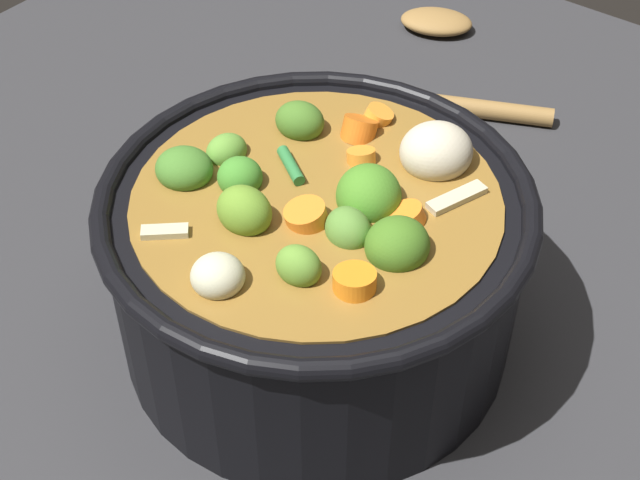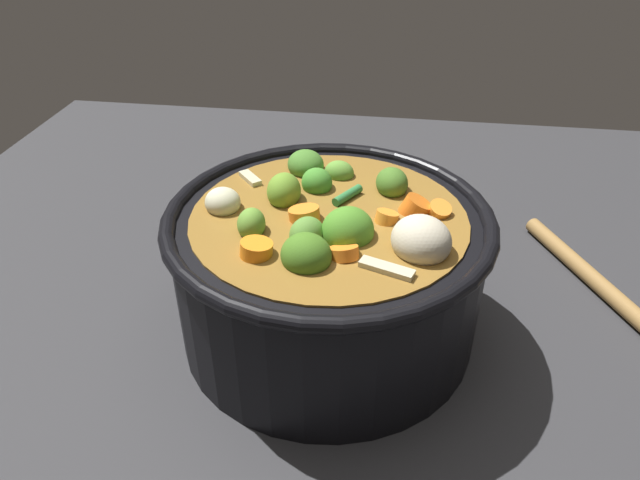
# 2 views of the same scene
# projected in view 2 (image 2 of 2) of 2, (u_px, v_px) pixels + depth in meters

# --- Properties ---
(ground_plane) EXTENTS (1.10, 1.10, 0.00)m
(ground_plane) POSITION_uv_depth(u_px,v_px,m) (328.00, 327.00, 0.58)
(ground_plane) COLOR #2D2D30
(cooking_pot) EXTENTS (0.29, 0.29, 0.16)m
(cooking_pot) POSITION_uv_depth(u_px,v_px,m) (328.00, 269.00, 0.54)
(cooking_pot) COLOR black
(cooking_pot) RESTS_ON ground_plane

